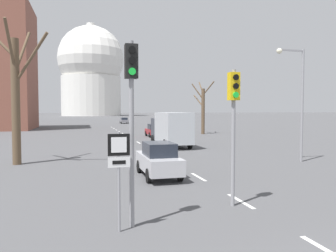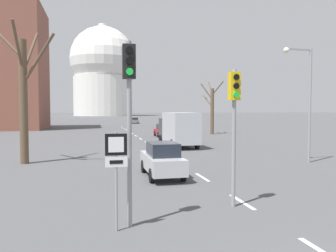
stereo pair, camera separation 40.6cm
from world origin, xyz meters
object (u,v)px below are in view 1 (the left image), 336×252
object	(u,v)px
route_sign_post	(119,164)
traffic_signal_centre_tall	(234,111)
sedan_near_left	(158,160)
delivery_truck	(171,128)
sedan_mid_centre	(124,120)
street_lamp_right	(297,92)
traffic_signal_near_left	(131,98)
sedan_near_right	(155,130)

from	to	relation	value
route_sign_post	traffic_signal_centre_tall	bearing A→B (deg)	19.45
sedan_near_left	delivery_truck	bearing A→B (deg)	72.15
sedan_mid_centre	delivery_truck	bearing A→B (deg)	-92.49
street_lamp_right	traffic_signal_centre_tall	bearing A→B (deg)	-136.50
delivery_truck	traffic_signal_centre_tall	bearing A→B (deg)	-98.68
traffic_signal_centre_tall	route_sign_post	distance (m)	4.60
street_lamp_right	delivery_truck	distance (m)	12.44
sedan_mid_centre	delivery_truck	size ratio (longest dim) A/B	0.64
traffic_signal_centre_tall	delivery_truck	size ratio (longest dim) A/B	0.66
route_sign_post	sedan_near_left	world-z (taller)	route_sign_post
traffic_signal_near_left	sedan_mid_centre	distance (m)	73.77
traffic_signal_near_left	street_lamp_right	bearing A→B (deg)	36.94
traffic_signal_centre_tall	street_lamp_right	distance (m)	11.58
route_sign_post	sedan_mid_centre	xyz separation A→B (m)	(9.30, 73.47, -1.14)
street_lamp_right	sedan_near_left	world-z (taller)	street_lamp_right
traffic_signal_centre_tall	route_sign_post	size ratio (longest dim) A/B	1.72
traffic_signal_centre_tall	sedan_near_left	size ratio (longest dim) A/B	1.14
traffic_signal_near_left	delivery_truck	distance (m)	21.03
route_sign_post	sedan_near_left	size ratio (longest dim) A/B	0.67
sedan_near_left	delivery_truck	distance (m)	13.87
traffic_signal_centre_tall	sedan_near_left	distance (m)	6.22
street_lamp_right	sedan_near_right	bearing A→B (deg)	101.68
route_sign_post	delivery_truck	xyz separation A→B (m)	(6.98, 20.18, -0.20)
route_sign_post	sedan_near_left	bearing A→B (deg)	68.65
traffic_signal_centre_tall	sedan_near_right	world-z (taller)	traffic_signal_centre_tall
sedan_near_right	sedan_mid_centre	bearing A→B (deg)	88.11
traffic_signal_centre_tall	delivery_truck	world-z (taller)	traffic_signal_centre_tall
route_sign_post	delivery_truck	size ratio (longest dim) A/B	0.38
sedan_mid_centre	delivery_truck	world-z (taller)	delivery_truck
traffic_signal_near_left	sedan_near_left	bearing A→B (deg)	70.75
route_sign_post	sedan_mid_centre	world-z (taller)	route_sign_post
route_sign_post	street_lamp_right	bearing A→B (deg)	36.95
traffic_signal_near_left	sedan_mid_centre	world-z (taller)	traffic_signal_near_left
sedan_near_right	delivery_truck	bearing A→B (deg)	-94.73
route_sign_post	sedan_mid_centre	size ratio (longest dim) A/B	0.60
street_lamp_right	route_sign_post	bearing A→B (deg)	-143.05
traffic_signal_centre_tall	street_lamp_right	bearing A→B (deg)	43.50
street_lamp_right	sedan_near_left	bearing A→B (deg)	-166.25
traffic_signal_centre_tall	sedan_near_right	bearing A→B (deg)	82.80
street_lamp_right	sedan_mid_centre	bearing A→B (deg)	92.84
street_lamp_right	sedan_mid_centre	xyz separation A→B (m)	(-3.17, 64.09, -3.76)
traffic_signal_near_left	sedan_mid_centre	bearing A→B (deg)	83.06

